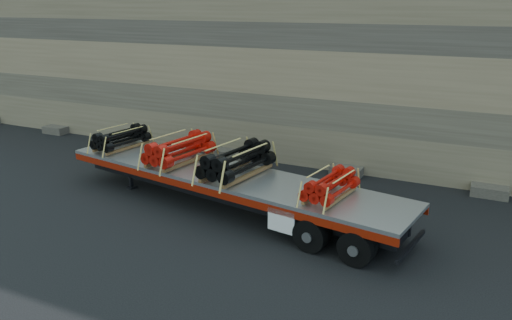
{
  "coord_description": "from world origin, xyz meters",
  "views": [
    {
      "loc": [
        6.57,
        -13.06,
        6.35
      ],
      "look_at": [
        0.07,
        0.7,
        1.5
      ],
      "focal_mm": 35.0,
      "sensor_mm": 36.0,
      "label": 1
    }
  ],
  "objects_px": {
    "trailer": "(226,191)",
    "bundle_midrear": "(237,162)",
    "bundle_front": "(121,139)",
    "bundle_rear": "(330,186)",
    "bundle_midfront": "(179,150)"
  },
  "relations": [
    {
      "from": "bundle_front",
      "to": "bundle_rear",
      "type": "relative_size",
      "value": 1.07
    },
    {
      "from": "bundle_midrear",
      "to": "bundle_rear",
      "type": "distance_m",
      "value": 3.19
    },
    {
      "from": "bundle_front",
      "to": "bundle_rear",
      "type": "bearing_deg",
      "value": 0.0
    },
    {
      "from": "bundle_midfront",
      "to": "bundle_midrear",
      "type": "relative_size",
      "value": 0.95
    },
    {
      "from": "bundle_rear",
      "to": "trailer",
      "type": "bearing_deg",
      "value": -180.0
    },
    {
      "from": "bundle_front",
      "to": "bundle_midrear",
      "type": "height_order",
      "value": "bundle_midrear"
    },
    {
      "from": "trailer",
      "to": "bundle_midrear",
      "type": "height_order",
      "value": "bundle_midrear"
    },
    {
      "from": "bundle_midfront",
      "to": "trailer",
      "type": "bearing_deg",
      "value": 0.0
    },
    {
      "from": "bundle_front",
      "to": "bundle_midfront",
      "type": "distance_m",
      "value": 2.9
    },
    {
      "from": "bundle_midfront",
      "to": "bundle_midrear",
      "type": "height_order",
      "value": "bundle_midrear"
    },
    {
      "from": "bundle_front",
      "to": "bundle_rear",
      "type": "xyz_separation_m",
      "value": [
        8.37,
        -1.4,
        -0.02
      ]
    },
    {
      "from": "bundle_midrear",
      "to": "trailer",
      "type": "bearing_deg",
      "value": 180.0
    },
    {
      "from": "bundle_front",
      "to": "bundle_midfront",
      "type": "height_order",
      "value": "bundle_midfront"
    },
    {
      "from": "trailer",
      "to": "bundle_front",
      "type": "distance_m",
      "value": 4.94
    },
    {
      "from": "bundle_midrear",
      "to": "bundle_rear",
      "type": "height_order",
      "value": "bundle_midrear"
    }
  ]
}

